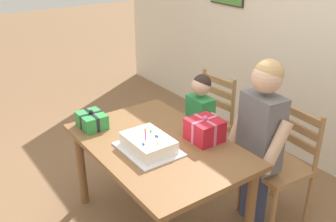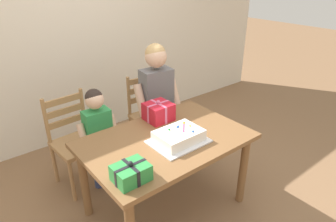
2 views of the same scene
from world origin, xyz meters
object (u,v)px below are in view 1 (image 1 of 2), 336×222
Objects in this scene: birthday_cake at (148,144)px; child_older at (261,129)px; dining_table at (158,155)px; gift_box_red_large at (92,120)px; chair_left at (206,122)px; child_younger at (200,119)px; gift_box_beside_cake at (205,130)px; chair_right at (281,164)px.

birthday_cake is 0.33× the size of child_older.
dining_table is 5.79× the size of gift_box_red_large.
child_younger is at bearing -53.88° from chair_left.
dining_table is at bearing -65.07° from child_younger.
gift_box_red_large is 0.99× the size of gift_box_beside_cake.
dining_table is 0.77m from child_older.
gift_box_beside_cake is 0.23× the size of child_younger.
chair_right is at bearing 62.04° from dining_table.
dining_table is at bearing -116.88° from gift_box_beside_cake.
gift_box_red_large is at bearing -102.93° from child_younger.
gift_box_beside_cake is at bearing -118.55° from chair_right.
chair_right is (0.30, 0.54, -0.34)m from gift_box_beside_cake.
chair_right is 0.79m from child_younger.
dining_table is at bearing -121.08° from child_older.
child_younger reaches higher than birthday_cake.
chair_right is 0.69× the size of child_older.
birthday_cake is 0.43m from gift_box_beside_cake.
gift_box_red_large is at bearing -130.47° from chair_right.
chair_left is at bearing 87.04° from gift_box_red_large.
child_younger is (-0.45, 0.34, -0.18)m from gift_box_beside_cake.
child_older reaches higher than gift_box_red_large.
gift_box_beside_cake is 0.71m from chair_right.
child_older is 1.29× the size of child_younger.
chair_left is at bearing 117.92° from dining_table.
gift_box_beside_cake reaches higher than birthday_cake.
child_older reaches higher than child_younger.
dining_table is 0.60m from gift_box_red_large.
child_older reaches higher than chair_left.
dining_table is at bearing 111.31° from birthday_cake.
child_younger is at bearing -164.46° from chair_right.
child_younger is at bearing 114.93° from dining_table.
child_older reaches higher than dining_table.
gift_box_beside_cake is at bearing 63.12° from dining_table.
chair_right is (0.90, -0.00, 0.00)m from chair_left.
gift_box_beside_cake is 0.41m from child_older.
dining_table is 0.97m from chair_right.
gift_box_beside_cake is (0.66, 0.58, 0.02)m from gift_box_red_large.
gift_box_beside_cake is 0.25× the size of chair_right.
chair_left is at bearing 137.88° from gift_box_beside_cake.
dining_table is at bearing -62.08° from chair_left.
chair_left reaches higher than gift_box_red_large.
gift_box_red_large is at bearing -138.86° from gift_box_beside_cake.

